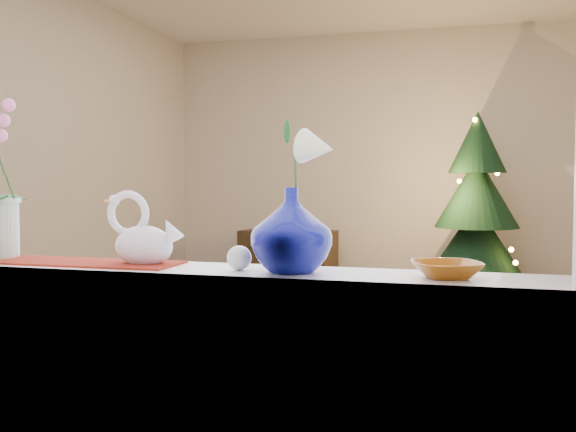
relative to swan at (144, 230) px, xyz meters
name	(u,v)px	position (x,y,z in m)	size (l,w,h in m)	color
ground	(338,360)	(0.14, 2.36, -1.03)	(5.00, 5.00, 0.00)	#3C2318
wall_back	(386,165)	(0.14, 4.86, 0.32)	(4.50, 0.10, 2.70)	beige
wall_front	(162,116)	(0.14, -0.14, 0.32)	(4.50, 0.10, 2.70)	beige
wall_left	(41,158)	(-2.11, 2.36, 0.32)	(0.10, 5.00, 2.70)	beige
windowsill	(183,274)	(0.14, -0.01, -0.13)	(2.20, 0.26, 0.04)	white
runner	(71,262)	(-0.24, -0.01, -0.10)	(0.70, 0.20, 0.01)	maroon
swan	(144,230)	(0.00, 0.00, 0.00)	(0.25, 0.11, 0.21)	silver
blue_vase	(291,224)	(0.47, -0.03, 0.03)	(0.26, 0.26, 0.27)	#060A6B
lily	(292,138)	(0.47, -0.03, 0.27)	(0.15, 0.09, 0.20)	white
paperweight	(239,258)	(0.32, -0.03, -0.07)	(0.07, 0.07, 0.07)	silver
amber_dish	(447,271)	(0.89, -0.02, -0.09)	(0.15, 0.15, 0.04)	#8D4A0E
xmas_tree	(477,212)	(1.02, 4.31, -0.12)	(0.99, 0.99, 1.81)	black
side_table	(288,264)	(-0.79, 4.44, -0.68)	(0.92, 0.46, 0.69)	black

